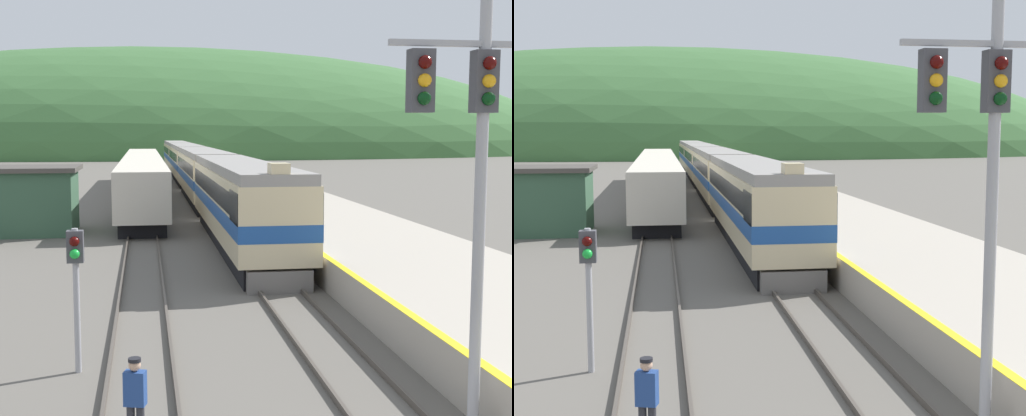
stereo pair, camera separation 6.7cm
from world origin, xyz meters
TOP-DOWN VIEW (x-y plane):
  - track_main at (0.00, 70.00)m, footprint 1.52×180.00m
  - track_siding at (-4.56, 70.00)m, footprint 1.52×180.00m
  - platform at (4.83, 50.00)m, footprint 6.54×140.00m
  - distant_hills at (0.00, 166.58)m, footprint 208.14×93.66m
  - station_shed at (-11.41, 30.33)m, footprint 7.13×4.82m
  - express_train_lead_car at (0.00, 24.01)m, footprint 2.89×20.12m
  - carriage_second at (0.00, 45.69)m, footprint 2.88×21.01m
  - carriage_third at (0.00, 67.58)m, footprint 2.88×21.01m
  - carriage_fourth at (0.00, 89.47)m, footprint 2.88×21.01m
  - siding_train at (-4.56, 49.59)m, footprint 2.90×46.38m
  - signal_mast_main at (1.14, 2.54)m, footprint 3.30×0.42m
  - signal_post_siding at (-5.96, 7.35)m, footprint 0.36×0.42m
  - track_worker at (-4.64, 3.23)m, footprint 0.41×0.31m

SIDE VIEW (x-z plane):
  - distant_hills at x=0.00m, z-range -25.01..25.01m
  - track_main at x=0.00m, z-range 0.00..0.16m
  - track_siding at x=-4.56m, z-range 0.00..0.16m
  - platform at x=4.83m, z-range -0.01..1.14m
  - track_worker at x=-4.64m, z-range 0.10..1.69m
  - siding_train at x=-4.56m, z-range 0.06..3.47m
  - station_shed at x=-11.41m, z-range 0.02..3.57m
  - carriage_second at x=0.00m, z-range 0.18..4.16m
  - carriage_third at x=0.00m, z-range 0.18..4.16m
  - carriage_fourth at x=0.00m, z-range 0.18..4.16m
  - express_train_lead_car at x=0.00m, z-range 0.01..4.35m
  - signal_post_siding at x=-5.96m, z-range 0.73..3.99m
  - signal_mast_main at x=1.14m, z-range 1.44..9.16m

